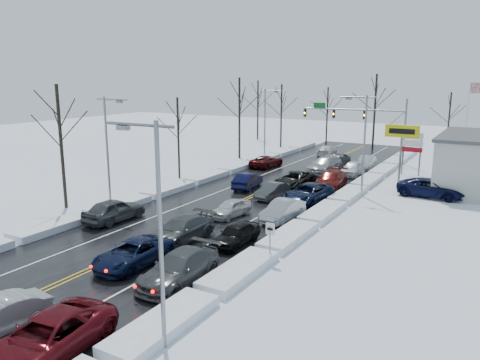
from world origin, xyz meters
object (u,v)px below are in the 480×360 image
Objects in this scene: oncoming_car_0 at (248,188)px; tires_plus_sign at (402,135)px; flagpole at (468,117)px; traffic_signal_mast at (364,118)px.

tires_plus_sign is at bearing -153.71° from oncoming_car_0.
traffic_signal_mast is at bearing -170.27° from flagpole.
tires_plus_sign is 14.79m from flagpole.
tires_plus_sign reaches higher than oncoming_car_0.
traffic_signal_mast is at bearing 120.46° from tires_plus_sign.
flagpole is (11.72, 2.01, 0.45)m from traffic_signal_mast.
traffic_signal_mast reaches higher than tires_plus_sign.
flagpole reaches higher than oncoming_car_0.
flagpole is 28.85m from oncoming_car_0.
tires_plus_sign is 1.32× the size of oncoming_car_0.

